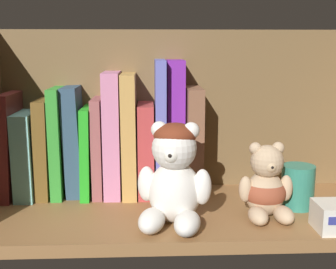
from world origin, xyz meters
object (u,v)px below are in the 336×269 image
book_7 (113,133)px  teddy_bear_larger (174,176)px  book_6 (99,145)px  book_10 (160,127)px  book_8 (130,133)px  book_1 (31,152)px  book_4 (75,140)px  pillar_candle (297,186)px  book_3 (60,141)px  book_5 (89,149)px  book_9 (146,148)px  teddy_bear_smaller (266,188)px  book_2 (47,146)px  book_11 (175,127)px  book_0 (14,143)px  book_12 (192,139)px

book_7 → teddy_bear_larger: 19.56cm
book_6 → book_10: book_10 is taller
book_8 → book_6: bearing=180.0°
book_1 → book_4: size_ratio=0.78×
book_7 → pillar_candle: bearing=-17.4°
book_3 → book_10: size_ratio=0.80×
book_4 → book_5: book_4 is taller
book_8 → teddy_bear_larger: bearing=-65.6°
book_9 → teddy_bear_smaller: book_9 is taller
book_2 → book_4: bearing=0.0°
book_11 → book_10: bearing=180.0°
book_0 → book_2: bearing=0.0°
book_8 → book_10: (5.65, 0.00, 1.24)cm
book_2 → book_12: (27.08, 0.00, 1.04)cm
book_1 → book_9: book_9 is taller
book_12 → teddy_bear_smaller: size_ratio=1.63×
book_1 → book_5: size_ratio=0.95×
book_4 → book_10: (15.89, 0.00, 2.43)cm
book_0 → book_7: bearing=0.0°
book_7 → book_4: bearing=180.0°
book_6 → teddy_bear_smaller: (28.02, -13.94, -4.19)cm
book_5 → teddy_bear_smaller: bearing=-24.9°
book_11 → book_12: bearing=0.0°
book_3 → book_4: 2.70cm
book_7 → book_12: book_7 is taller
book_2 → pillar_candle: book_2 is taller
book_0 → pillar_candle: size_ratio=2.57×
book_0 → book_5: (13.71, 0.00, -1.32)cm
book_6 → teddy_bear_smaller: book_6 is taller
book_4 → teddy_bear_larger: (17.57, -16.14, -2.43)cm
book_1 → pillar_candle: bearing=-11.9°
book_6 → book_9: (8.72, 0.00, -0.53)cm
book_4 → teddy_bear_smaller: 35.78cm
book_2 → book_11: book_11 is taller
book_5 → book_7: (4.64, 0.00, 3.13)cm
book_1 → book_7: size_ratio=0.69×
book_3 → book_7: size_ratio=0.88×
book_2 → book_8: bearing=0.0°
book_12 → pillar_candle: 20.78cm
book_8 → pillar_candle: book_8 is taller
book_8 → teddy_bear_smaller: 27.07cm
book_10 → teddy_bear_smaller: book_10 is taller
book_5 → book_6: (1.99, 0.00, 0.78)cm
book_10 → teddy_bear_smaller: (16.66, -13.94, -7.62)cm
book_12 → teddy_bear_larger: bearing=-105.2°
book_5 → book_12: book_12 is taller
book_5 → teddy_bear_larger: size_ratio=1.03×
book_6 → teddy_bear_larger: book_6 is taller
book_4 → book_7: 7.30cm
book_2 → book_10: size_ratio=0.72×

